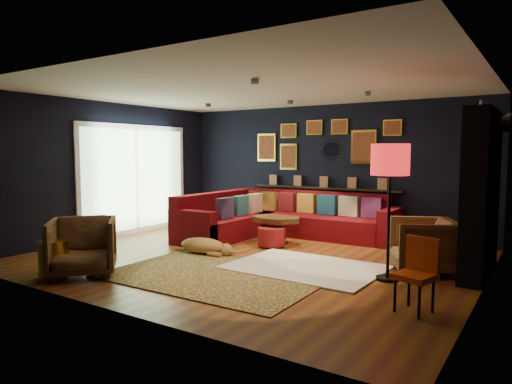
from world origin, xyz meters
The scene contains 20 objects.
floor centered at (0.00, 0.00, 0.00)m, with size 6.50×6.50×0.00m, color brown.
room_walls centered at (0.00, 0.00, 1.59)m, with size 6.50×6.50×6.50m.
sectional centered at (-0.61, 1.81, 0.32)m, with size 3.41×2.69×0.86m.
ledge centered at (0.00, 2.68, 0.92)m, with size 3.20×0.12×0.04m, color black.
gallery_wall centered at (-0.01, 2.72, 1.81)m, with size 3.15×0.04×1.02m.
sunburst_mirror centered at (0.10, 2.72, 1.70)m, with size 0.47×0.16×0.47m.
fireplace centered at (3.09, 0.90, 1.02)m, with size 0.31×1.60×2.20m.
deer_head centered at (3.14, 1.40, 2.05)m, with size 0.50×0.28×0.45m.
sliding_door centered at (-3.22, 0.60, 1.10)m, with size 0.06×2.80×2.20m.
ceiling_spots centered at (0.00, 0.80, 2.56)m, with size 3.30×2.50×0.06m.
shag_rug centered at (1.00, -0.10, 0.01)m, with size 2.09×1.52×0.03m, color white.
leopard_rug centered at (0.18, -1.05, 0.01)m, with size 2.84×2.03×0.02m, color tan.
coffee_table centered at (-0.25, 1.20, 0.40)m, with size 1.00×0.81×0.46m.
pouf centered at (-0.17, 0.90, 0.18)m, with size 0.48×0.48×0.31m, color maroon.
armchair_left centered at (-1.34, -2.05, 0.42)m, with size 0.83×0.77×0.85m, color #AC723E.
armchair_right centered at (2.45, 0.60, 0.41)m, with size 0.80×0.75×0.82m, color #AC723E.
gold_stool centered at (-1.58, -2.32, 0.24)m, with size 0.39×0.39×0.49m, color gold.
orange_chair centered at (2.77, -1.03, 0.45)m, with size 0.44×0.44×0.77m.
floor_lamp centered at (2.16, -0.05, 1.48)m, with size 0.48×0.48×1.75m.
dog centered at (-0.80, -0.20, 0.19)m, with size 1.11×0.54×0.35m, color tan, non-canonical shape.
Camera 1 is at (3.89, -5.81, 1.65)m, focal length 32.00 mm.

